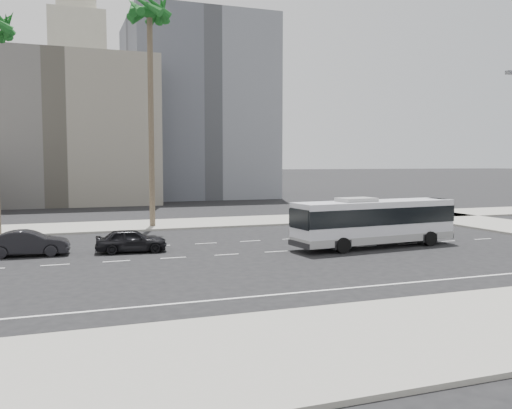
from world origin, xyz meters
name	(u,v)px	position (x,y,z in m)	size (l,w,h in m)	color
ground	(276,252)	(0.00, 0.00, 0.00)	(700.00, 700.00, 0.00)	black
sidewalk_north	(207,223)	(0.00, 15.50, 0.07)	(120.00, 7.00, 0.15)	gray
sidewalk_south	(464,327)	(0.00, -15.50, 0.07)	(120.00, 7.00, 0.15)	gray
midrise_beige_west	(55,132)	(-12.00, 45.00, 9.00)	(24.00, 18.00, 18.00)	#66625E
midrise_gray_center	(196,110)	(8.00, 52.00, 13.00)	(20.00, 20.00, 26.00)	slate
civic_tower	(78,93)	(-2.00, 250.00, 38.83)	(42.00, 42.00, 129.00)	beige
highrise_right	(183,100)	(45.00, 230.00, 35.00)	(26.00, 26.00, 70.00)	#50555F
highrise_far	(216,117)	(70.00, 260.00, 30.00)	(22.00, 22.00, 60.00)	#50555F
city_bus	(375,221)	(6.33, -0.36, 1.60)	(10.80, 3.40, 3.05)	silver
car_a	(131,240)	(-7.89, 2.72, 0.69)	(4.02, 1.62, 1.37)	black
car_b	(28,243)	(-13.39, 3.41, 0.71)	(4.31, 1.50, 1.42)	black
palm_near	(150,16)	(-4.82, 14.17, 16.40)	(5.38, 5.38, 18.11)	brown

